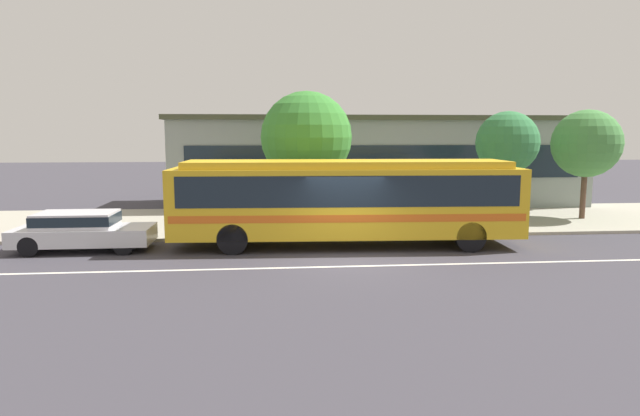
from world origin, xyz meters
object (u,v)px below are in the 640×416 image
Objects in this scene: street_tree_near_stop at (306,138)px; transit_bus at (347,197)px; street_tree_far_end at (586,144)px; bus_stop_sign at (453,188)px; pedestrian_waiting_near_sign at (226,203)px; street_tree_mid_block at (507,143)px; sedan_behind_bus at (81,229)px.

transit_bus is at bearing -73.81° from street_tree_near_stop.
transit_bus is 12.17m from street_tree_far_end.
pedestrian_waiting_near_sign is at bearing 169.73° from bus_stop_sign.
transit_bus is at bearing -158.13° from street_tree_far_end.
street_tree_far_end reaches higher than street_tree_mid_block.
sedan_behind_bus is at bearing 179.24° from transit_bus.
sedan_behind_bus is 0.81× the size of street_tree_near_stop.
bus_stop_sign is at bearing 7.49° from sedan_behind_bus.
street_tree_mid_block is (2.88, 1.79, 1.66)m from bus_stop_sign.
sedan_behind_bus is 1.69× the size of bus_stop_sign.
pedestrian_waiting_near_sign is at bearing 36.39° from sedan_behind_bus.
pedestrian_waiting_near_sign is 8.86m from bus_stop_sign.
bus_stop_sign reaches higher than sedan_behind_bus.
street_tree_near_stop is at bearing -176.77° from street_tree_far_end.
street_tree_mid_block is 4.05m from street_tree_far_end.
transit_bus reaches higher than bus_stop_sign.
transit_bus is 2.69× the size of sedan_behind_bus.
transit_bus is at bearing -0.76° from sedan_behind_bus.
street_tree_mid_block is 0.98× the size of street_tree_far_end.
pedestrian_waiting_near_sign reaches higher than sedan_behind_bus.
bus_stop_sign is 7.51m from street_tree_far_end.
sedan_behind_bus is at bearing -154.55° from street_tree_near_stop.
bus_stop_sign is (4.34, 1.85, 0.07)m from transit_bus.
sedan_behind_bus is 2.63× the size of pedestrian_waiting_near_sign.
bus_stop_sign reaches higher than pedestrian_waiting_near_sign.
transit_bus is 8.89m from sedan_behind_bus.
bus_stop_sign is at bearing -158.89° from street_tree_far_end.
sedan_behind_bus is 5.58m from pedestrian_waiting_near_sign.
sedan_behind_bus is 0.92× the size of street_tree_far_end.
street_tree_near_stop reaches higher than transit_bus.
transit_bus is at bearing -153.25° from street_tree_mid_block.
street_tree_far_end is at bearing 21.11° from bus_stop_sign.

